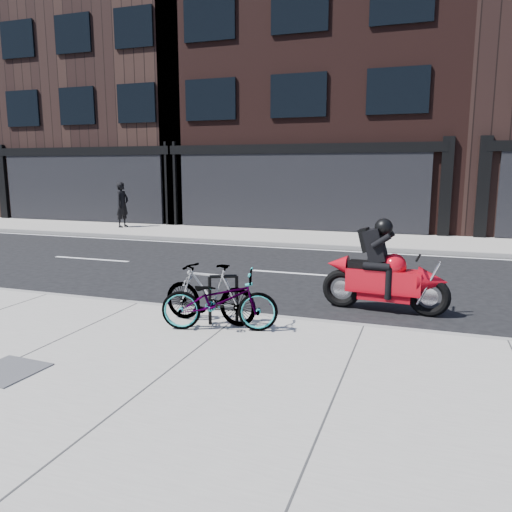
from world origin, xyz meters
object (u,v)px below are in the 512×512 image
at_px(bicycle_rear, 210,293).
at_px(motorcycle, 390,275).
at_px(bicycle_front, 219,300).
at_px(bike_rack, 223,295).
at_px(utility_grate, 7,371).
at_px(pedestrian, 122,205).

bearing_deg(bicycle_rear, motorcycle, 131.85).
height_order(bicycle_front, motorcycle, motorcycle).
xyz_separation_m(bike_rack, bicycle_front, (0.06, -0.29, -0.00)).
bearing_deg(bicycle_front, bicycle_rear, 29.64).
bearing_deg(bicycle_rear, bike_rack, 94.51).
distance_m(bike_rack, motorcycle, 3.06).
height_order(bicycle_front, utility_grate, bicycle_front).
height_order(bicycle_rear, utility_grate, bicycle_rear).
bearing_deg(motorcycle, bicycle_front, -131.25).
relative_size(bicycle_front, motorcycle, 0.78).
relative_size(bike_rack, bicycle_rear, 0.50).
bearing_deg(bicycle_front, pedestrian, 23.82).
xyz_separation_m(bike_rack, motorcycle, (2.35, 1.97, 0.09)).
height_order(bicycle_rear, motorcycle, motorcycle).
relative_size(motorcycle, utility_grate, 2.99).
bearing_deg(bicycle_front, motorcycle, -61.02).
bearing_deg(utility_grate, bicycle_rear, 59.27).
distance_m(bicycle_front, pedestrian, 14.09).
xyz_separation_m(bicycle_front, pedestrian, (-8.93, 10.89, 0.46)).
bearing_deg(motorcycle, bike_rack, -135.81).
bearing_deg(bike_rack, bicycle_rear, 180.00).
height_order(motorcycle, pedestrian, pedestrian).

